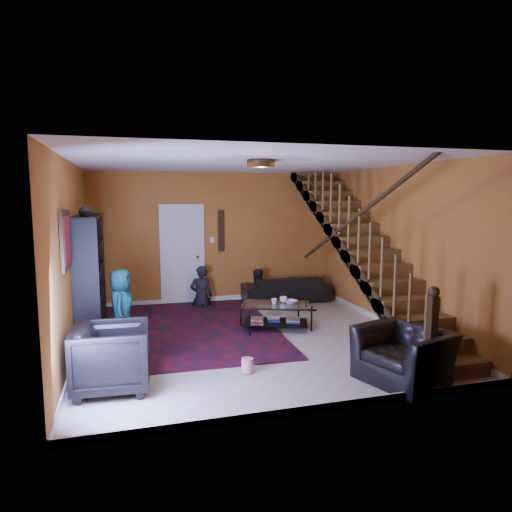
{
  "coord_description": "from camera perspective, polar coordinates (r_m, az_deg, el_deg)",
  "views": [
    {
      "loc": [
        -1.84,
        -6.98,
        2.29
      ],
      "look_at": [
        0.27,
        0.4,
        1.28
      ],
      "focal_mm": 32.0,
      "sensor_mm": 36.0,
      "label": 1
    }
  ],
  "objects": [
    {
      "name": "bookshelf",
      "position": [
        7.72,
        -19.93,
        -2.87
      ],
      "size": [
        0.35,
        1.8,
        2.0
      ],
      "color": "black",
      "rests_on": "floor"
    },
    {
      "name": "person_adult_b",
      "position": [
        9.95,
        0.06,
        -5.01
      ],
      "size": [
        0.61,
        0.49,
        1.18
      ],
      "primitive_type": "imported",
      "rotation": [
        0.0,
        0.0,
        3.23
      ],
      "color": "black",
      "rests_on": "sofa"
    },
    {
      "name": "floor",
      "position": [
        7.58,
        -1.16,
        -10.13
      ],
      "size": [
        5.5,
        5.5,
        0.0
      ],
      "primitive_type": "plane",
      "color": "beige",
      "rests_on": "ground"
    },
    {
      "name": "person_adult_a",
      "position": [
        9.68,
        -6.84,
        -5.03
      ],
      "size": [
        0.5,
        0.36,
        1.31
      ],
      "primitive_type": "imported",
      "rotation": [
        0.0,
        0.0,
        3.05
      ],
      "color": "black",
      "rests_on": "sofa"
    },
    {
      "name": "bowl",
      "position": [
        8.0,
        4.36,
        -5.73
      ],
      "size": [
        0.3,
        0.3,
        0.05
      ],
      "primitive_type": "imported",
      "rotation": [
        0.0,
        0.0,
        0.43
      ],
      "color": "#999999",
      "rests_on": "coffee_table"
    },
    {
      "name": "armchair_right",
      "position": [
        6.08,
        18.0,
        -11.7
      ],
      "size": [
        1.18,
        1.26,
        0.67
      ],
      "primitive_type": "imported",
      "rotation": [
        0.0,
        0.0,
        -1.24
      ],
      "color": "black",
      "rests_on": "floor"
    },
    {
      "name": "ceiling_fixture",
      "position": [
        6.47,
        0.63,
        11.46
      ],
      "size": [
        0.4,
        0.4,
        0.1
      ],
      "primitive_type": "cylinder",
      "color": "#3F2814",
      "rests_on": "room"
    },
    {
      "name": "cup_b",
      "position": [
        7.93,
        2.29,
        -5.68
      ],
      "size": [
        0.13,
        0.13,
        0.09
      ],
      "primitive_type": "imported",
      "rotation": [
        0.0,
        0.0,
        -0.4
      ],
      "color": "#999999",
      "rests_on": "coffee_table"
    },
    {
      "name": "staircase",
      "position": [
        8.08,
        13.53,
        0.93
      ],
      "size": [
        0.95,
        5.02,
        3.18
      ],
      "color": "brown",
      "rests_on": "floor"
    },
    {
      "name": "popcorn_bucket",
      "position": [
        6.11,
        -1.08,
        -13.47
      ],
      "size": [
        0.2,
        0.2,
        0.18
      ],
      "primitive_type": "cylinder",
      "rotation": [
        0.0,
        0.0,
        0.34
      ],
      "color": "red",
      "rests_on": "rug"
    },
    {
      "name": "framed_picture",
      "position": [
        6.15,
        -22.71,
        1.85
      ],
      "size": [
        0.04,
        0.74,
        0.74
      ],
      "primitive_type": "cube",
      "color": "maroon",
      "rests_on": "room"
    },
    {
      "name": "armchair_left",
      "position": [
        5.78,
        -17.52,
        -11.97
      ],
      "size": [
        0.93,
        0.9,
        0.8
      ],
      "primitive_type": "imported",
      "rotation": [
        0.0,
        0.0,
        1.51
      ],
      "color": "black",
      "rests_on": "floor"
    },
    {
      "name": "person_child",
      "position": [
        7.3,
        -16.47,
        -6.23
      ],
      "size": [
        0.46,
        0.63,
        1.2
      ],
      "primitive_type": "imported",
      "rotation": [
        0.0,
        0.0,
        1.43
      ],
      "color": "#19615F",
      "rests_on": "armchair_left"
    },
    {
      "name": "cup_a",
      "position": [
        8.06,
        3.45,
        -5.45
      ],
      "size": [
        0.16,
        0.16,
        0.1
      ],
      "primitive_type": "imported",
      "rotation": [
        0.0,
        0.0,
        -0.29
      ],
      "color": "#999999",
      "rests_on": "coffee_table"
    },
    {
      "name": "room",
      "position": [
        8.63,
        -12.13,
        -7.75
      ],
      "size": [
        5.5,
        5.5,
        5.5
      ],
      "color": "#AF6E26",
      "rests_on": "ground"
    },
    {
      "name": "coffee_table",
      "position": [
        7.98,
        2.46,
        -7.34
      ],
      "size": [
        1.31,
        1.04,
        0.44
      ],
      "rotation": [
        0.0,
        0.0,
        -0.36
      ],
      "color": "black",
      "rests_on": "floor"
    },
    {
      "name": "sofa",
      "position": [
        10.07,
        3.76,
        -4.09
      ],
      "size": [
        1.92,
        0.83,
        0.55
      ],
      "primitive_type": "imported",
      "rotation": [
        0.0,
        0.0,
        3.09
      ],
      "color": "black",
      "rests_on": "floor"
    },
    {
      "name": "vase",
      "position": [
        7.11,
        -20.6,
        5.43
      ],
      "size": [
        0.18,
        0.18,
        0.19
      ],
      "primitive_type": "imported",
      "color": "#999999",
      "rests_on": "bookshelf"
    },
    {
      "name": "wall_hanging",
      "position": [
        9.94,
        -4.38,
        3.18
      ],
      "size": [
        0.14,
        0.03,
        0.9
      ],
      "primitive_type": "cube",
      "color": "black",
      "rests_on": "room"
    },
    {
      "name": "door",
      "position": [
        9.86,
        -9.18,
        -0.0
      ],
      "size": [
        0.82,
        0.05,
        2.05
      ],
      "primitive_type": "cube",
      "color": "silver",
      "rests_on": "floor"
    },
    {
      "name": "rug",
      "position": [
        8.09,
        -10.13,
        -9.03
      ],
      "size": [
        3.54,
        4.02,
        0.02
      ],
      "primitive_type": "cube",
      "rotation": [
        0.0,
        0.0,
        -0.03
      ],
      "color": "#4C0D19",
      "rests_on": "floor"
    }
  ]
}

